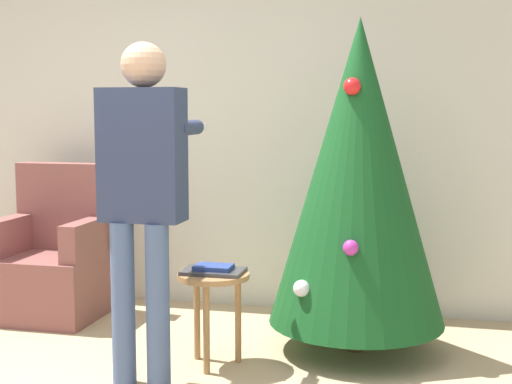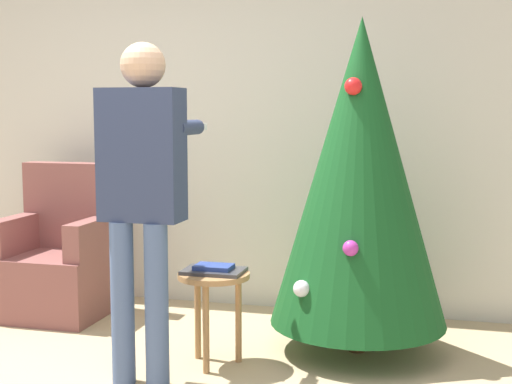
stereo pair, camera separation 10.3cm
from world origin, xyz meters
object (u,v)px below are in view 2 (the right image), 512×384
at_px(armchair, 59,262).
at_px(person_standing, 142,181).
at_px(christmas_tree, 360,173).
at_px(side_stool, 214,289).

xyz_separation_m(armchair, person_standing, (1.08, -1.00, 0.68)).
bearing_deg(christmas_tree, armchair, 173.12).
relative_size(christmas_tree, person_standing, 1.10).
bearing_deg(armchair, side_stool, -26.64).
bearing_deg(person_standing, armchair, 137.15).
distance_m(christmas_tree, armchair, 2.21).
relative_size(christmas_tree, armchair, 1.86).
bearing_deg(christmas_tree, person_standing, -143.45).
distance_m(armchair, side_stool, 1.51).
xyz_separation_m(christmas_tree, person_standing, (-1.01, -0.75, 0.00)).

